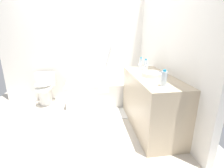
% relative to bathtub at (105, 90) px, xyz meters
% --- Properties ---
extents(ground_plane, '(3.90, 3.90, 0.00)m').
position_rel_bathtub_xyz_m(ground_plane, '(-0.55, -0.79, -0.26)').
color(ground_plane, beige).
extents(wall_back_tiled, '(3.30, 0.10, 2.60)m').
position_rel_bathtub_xyz_m(wall_back_tiled, '(-0.55, 0.42, 1.03)').
color(wall_back_tiled, white).
rests_on(wall_back_tiled, ground_plane).
extents(wall_right_mirror, '(0.10, 2.72, 2.60)m').
position_rel_bathtub_xyz_m(wall_right_mirror, '(0.95, -0.79, 1.03)').
color(wall_right_mirror, white).
rests_on(wall_right_mirror, ground_plane).
extents(bathtub, '(1.67, 0.75, 1.20)m').
position_rel_bathtub_xyz_m(bathtub, '(0.00, 0.00, 0.00)').
color(bathtub, silver).
rests_on(bathtub, ground_plane).
extents(toilet, '(0.40, 0.51, 0.68)m').
position_rel_bathtub_xyz_m(toilet, '(-1.30, 0.06, 0.09)').
color(toilet, white).
rests_on(toilet, ground_plane).
extents(vanity_counter, '(0.59, 1.42, 0.87)m').
position_rel_bathtub_xyz_m(vanity_counter, '(0.61, -1.14, 0.17)').
color(vanity_counter, tan).
rests_on(vanity_counter, ground_plane).
extents(sink_basin, '(0.33, 0.33, 0.06)m').
position_rel_bathtub_xyz_m(sink_basin, '(0.59, -1.15, 0.64)').
color(sink_basin, white).
rests_on(sink_basin, vanity_counter).
extents(sink_faucet, '(0.11, 0.15, 0.07)m').
position_rel_bathtub_xyz_m(sink_faucet, '(0.79, -1.15, 0.63)').
color(sink_faucet, silver).
rests_on(sink_faucet, vanity_counter).
extents(water_bottle_0, '(0.07, 0.07, 0.21)m').
position_rel_bathtub_xyz_m(water_bottle_0, '(0.55, -1.62, 0.70)').
color(water_bottle_0, silver).
rests_on(water_bottle_0, vanity_counter).
extents(water_bottle_1, '(0.06, 0.06, 0.20)m').
position_rel_bathtub_xyz_m(water_bottle_1, '(0.61, -0.54, 0.69)').
color(water_bottle_1, silver).
rests_on(water_bottle_1, vanity_counter).
extents(water_bottle_2, '(0.06, 0.06, 0.20)m').
position_rel_bathtub_xyz_m(water_bottle_2, '(0.63, -0.72, 0.69)').
color(water_bottle_2, silver).
rests_on(water_bottle_2, vanity_counter).
extents(drinking_glass_0, '(0.07, 0.07, 0.10)m').
position_rel_bathtub_xyz_m(drinking_glass_0, '(0.54, -0.69, 0.65)').
color(drinking_glass_0, white).
rests_on(drinking_glass_0, vanity_counter).
extents(drinking_glass_1, '(0.07, 0.07, 0.09)m').
position_rel_bathtub_xyz_m(drinking_glass_1, '(0.63, -1.46, 0.65)').
color(drinking_glass_1, white).
rests_on(drinking_glass_1, vanity_counter).
extents(drinking_glass_2, '(0.07, 0.07, 0.08)m').
position_rel_bathtub_xyz_m(drinking_glass_2, '(0.54, -0.89, 0.65)').
color(drinking_glass_2, white).
rests_on(drinking_glass_2, vanity_counter).
extents(drinking_glass_3, '(0.06, 0.06, 0.10)m').
position_rel_bathtub_xyz_m(drinking_glass_3, '(0.62, -0.80, 0.65)').
color(drinking_glass_3, white).
rests_on(drinking_glass_3, vanity_counter).
extents(bath_mat, '(0.57, 0.44, 0.01)m').
position_rel_bathtub_xyz_m(bath_mat, '(0.07, -0.63, -0.26)').
color(bath_mat, white).
rests_on(bath_mat, ground_plane).
extents(toilet_paper_roll, '(0.11, 0.11, 0.14)m').
position_rel_bathtub_xyz_m(toilet_paper_roll, '(-1.54, -0.04, -0.20)').
color(toilet_paper_roll, white).
rests_on(toilet_paper_roll, ground_plane).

